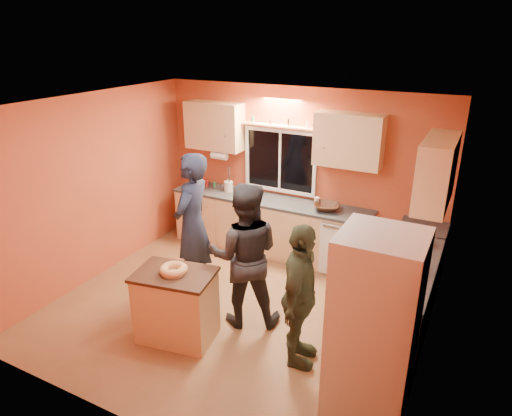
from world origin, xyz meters
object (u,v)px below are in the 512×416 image
Objects in this scene: person_center at (245,255)px; island at (176,305)px; refrigerator at (374,326)px; person_left at (193,225)px; person_right at (300,297)px.

island is at bearing 25.68° from person_center.
refrigerator is at bearing 133.23° from person_center.
person_center is (0.96, -0.33, -0.07)m from person_left.
island is at bearing 16.42° from person_left.
person_right is at bearing 61.28° from person_left.
refrigerator is 1.01× the size of person_center.
refrigerator is 2.27m from island.
person_center reaches higher than island.
person_left reaches higher than refrigerator.
person_left is (-0.43, 0.99, 0.54)m from island.
refrigerator is 0.88m from person_right.
person_center reaches higher than person_right.
person_left is at bearing 159.10° from refrigerator.
refrigerator is 0.93× the size of person_left.
person_right is at bearing 130.40° from person_center.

